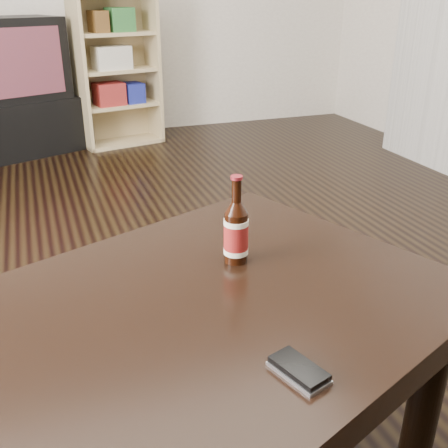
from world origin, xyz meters
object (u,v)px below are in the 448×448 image
object	(u,v)px
coffee_table	(141,362)
phone	(299,370)
beer_bottle	(236,232)
tv_stand	(17,127)
tv	(6,60)
bookshelf	(115,67)

from	to	relation	value
coffee_table	phone	xyz separation A→B (m)	(0.23, -0.21, 0.08)
coffee_table	beer_bottle	world-z (taller)	beer_bottle
phone	tv_stand	bearing A→B (deg)	80.19
tv	bookshelf	bearing A→B (deg)	-19.92
beer_bottle	phone	distance (m)	0.42
bookshelf	phone	distance (m)	3.48
tv_stand	beer_bottle	bearing A→B (deg)	-101.73
bookshelf	phone	bearing A→B (deg)	-106.98
beer_bottle	phone	xyz separation A→B (m)	(-0.05, -0.41, -0.07)
tv_stand	coffee_table	world-z (taller)	coffee_table
tv	phone	size ratio (longest dim) A/B	7.36
tv_stand	coffee_table	distance (m)	3.26
coffee_table	beer_bottle	xyz separation A→B (m)	(0.28, 0.21, 0.14)
tv_stand	tv	world-z (taller)	tv
coffee_table	phone	size ratio (longest dim) A/B	13.53
bookshelf	tv_stand	bearing A→B (deg)	169.09
tv	bookshelf	xyz separation A→B (m)	(0.75, 0.02, -0.08)
tv	tv_stand	bearing A→B (deg)	90.00
coffee_table	beer_bottle	distance (m)	0.37
bookshelf	phone	xyz separation A→B (m)	(-0.27, -3.47, -0.06)
coffee_table	phone	world-z (taller)	phone
coffee_table	beer_bottle	size ratio (longest dim) A/B	7.37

